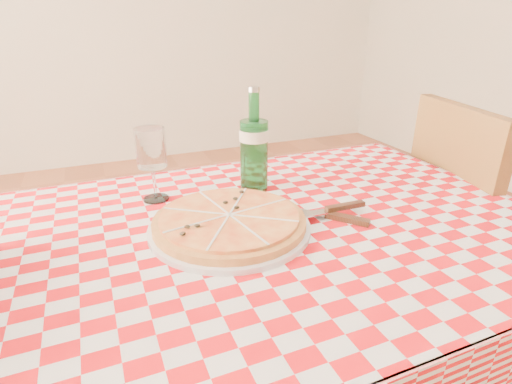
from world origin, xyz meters
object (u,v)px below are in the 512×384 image
dining_table (273,261)px  water_bottle (254,140)px  pizza_plate (229,220)px  wine_glass (153,165)px  chair_near (469,225)px

dining_table → water_bottle: bearing=79.9°
pizza_plate → water_bottle: 0.27m
pizza_plate → wine_glass: wine_glass is taller
chair_near → water_bottle: size_ratio=3.43×
dining_table → chair_near: size_ratio=1.25×
dining_table → pizza_plate: (-0.10, 0.01, 0.12)m
water_bottle → wine_glass: water_bottle is taller
dining_table → wine_glass: size_ratio=6.31×
pizza_plate → water_bottle: water_bottle is taller
dining_table → chair_near: 0.80m
pizza_plate → chair_near: bearing=5.2°
chair_near → dining_table: bearing=-158.5°
wine_glass → dining_table: bearing=-47.4°
wine_glass → chair_near: bearing=-8.5°
dining_table → pizza_plate: bearing=172.0°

